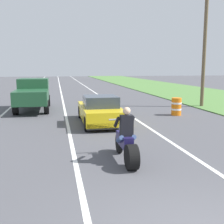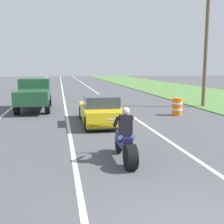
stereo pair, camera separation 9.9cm
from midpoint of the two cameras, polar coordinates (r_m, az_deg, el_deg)
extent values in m
cube|color=white|center=(23.82, -18.83, 2.08)|extent=(0.14, 120.00, 0.01)
cube|color=white|center=(23.95, -1.49, 2.61)|extent=(0.14, 120.00, 0.01)
cube|color=white|center=(23.61, -10.14, 2.37)|extent=(0.14, 120.00, 0.01)
cube|color=#517F3D|center=(27.52, 19.79, 2.98)|extent=(10.00, 120.00, 0.06)
cylinder|color=black|center=(7.62, 3.66, -9.15)|extent=(0.28, 0.69, 0.69)
cylinder|color=black|center=(9.07, 1.14, -6.34)|extent=(0.12, 0.63, 0.63)
cube|color=#1E194C|center=(8.31, 2.22, -5.68)|extent=(0.28, 1.10, 0.36)
cylinder|color=#B2B2B7|center=(8.90, 1.25, -4.21)|extent=(0.08, 0.36, 0.73)
cylinder|color=#A5A5AA|center=(8.79, 1.29, -1.51)|extent=(0.70, 0.05, 0.05)
cube|color=black|center=(7.98, 2.62, -2.76)|extent=(0.36, 0.24, 0.60)
sphere|color=beige|center=(7.90, 2.64, 0.22)|extent=(0.22, 0.22, 0.22)
cylinder|color=#384C7A|center=(8.06, 1.30, -5.56)|extent=(0.14, 0.47, 0.32)
cylinder|color=black|center=(8.21, 0.63, -2.06)|extent=(0.10, 0.51, 0.40)
cylinder|color=#384C7A|center=(8.14, 3.79, -5.42)|extent=(0.14, 0.47, 0.32)
cylinder|color=black|center=(8.31, 3.60, -1.94)|extent=(0.10, 0.51, 0.40)
cube|color=yellow|center=(13.72, -2.69, -0.11)|extent=(1.80, 4.30, 0.64)
cube|color=#333D4C|center=(13.44, -2.58, 2.19)|extent=(1.56, 1.70, 0.52)
cube|color=black|center=(11.78, -1.19, -2.84)|extent=(1.76, 0.20, 0.28)
cylinder|color=black|center=(15.24, -6.56, -0.03)|extent=(0.24, 0.64, 0.64)
cylinder|color=black|center=(15.44, -0.63, 0.16)|extent=(0.24, 0.64, 0.64)
cylinder|color=black|center=(12.10, -5.30, -2.40)|extent=(0.24, 0.64, 0.64)
cylinder|color=black|center=(12.36, 2.10, -2.12)|extent=(0.24, 0.64, 0.64)
cube|color=#1E4C2D|center=(19.39, -15.79, 4.51)|extent=(1.90, 2.10, 1.40)
cube|color=#333D4C|center=(19.72, -15.76, 5.70)|extent=(1.67, 0.29, 0.57)
cube|color=#1E4C2D|center=(17.19, -16.32, 2.92)|extent=(1.90, 2.70, 0.80)
cylinder|color=black|center=(20.35, -17.95, 2.12)|extent=(0.28, 0.80, 0.80)
cylinder|color=black|center=(20.22, -13.05, 2.29)|extent=(0.28, 0.80, 0.80)
cylinder|color=black|center=(17.06, -19.23, 0.77)|extent=(0.28, 0.80, 0.80)
cylinder|color=black|center=(16.90, -13.38, 0.96)|extent=(0.28, 0.80, 0.80)
cylinder|color=brown|center=(20.30, 18.13, 11.10)|extent=(0.24, 0.24, 7.16)
cylinder|color=orange|center=(16.40, 12.81, 1.09)|extent=(0.56, 0.56, 1.00)
cylinder|color=white|center=(16.37, 12.83, 1.79)|extent=(0.58, 0.58, 0.10)
cylinder|color=white|center=(16.42, 12.79, 0.57)|extent=(0.58, 0.58, 0.10)
camera|label=1|loc=(0.05, -90.26, -0.04)|focal=44.87mm
camera|label=2|loc=(0.05, 89.74, 0.04)|focal=44.87mm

